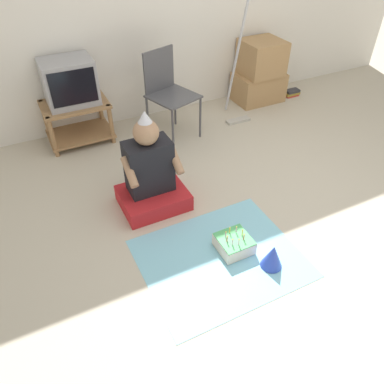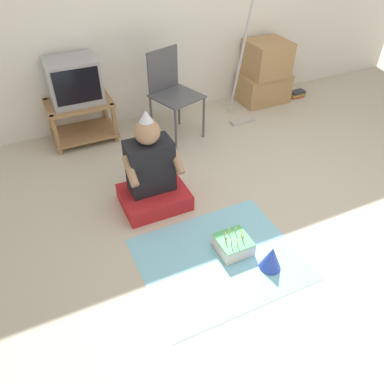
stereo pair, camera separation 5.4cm
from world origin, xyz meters
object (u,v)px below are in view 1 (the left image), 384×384
(folding_chair, at_px, (167,89))
(cardboard_box_stack, at_px, (260,73))
(birthday_cake, at_px, (234,244))
(person_seated, at_px, (151,176))
(tv, at_px, (69,82))
(party_hat_blue, at_px, (273,256))
(dust_mop, at_px, (237,87))
(book_pile, at_px, (292,93))

(folding_chair, xyz_separation_m, cardboard_box_stack, (1.32, 0.27, -0.16))
(birthday_cake, bearing_deg, person_seated, 114.00)
(tv, xyz_separation_m, folding_chair, (0.88, -0.30, -0.12))
(person_seated, xyz_separation_m, party_hat_blue, (0.49, -1.01, -0.18))
(dust_mop, xyz_separation_m, party_hat_blue, (-0.91, -1.97, -0.28))
(dust_mop, bearing_deg, cardboard_box_stack, 30.17)
(dust_mop, height_order, birthday_cake, dust_mop)
(book_pile, xyz_separation_m, person_seated, (-2.38, -1.17, 0.24))
(person_seated, xyz_separation_m, birthday_cake, (0.34, -0.76, -0.22))
(book_pile, bearing_deg, tv, 177.25)
(dust_mop, bearing_deg, folding_chair, 178.23)
(person_seated, relative_size, party_hat_blue, 4.47)
(person_seated, bearing_deg, tv, 102.82)
(tv, height_order, cardboard_box_stack, tv)
(person_seated, relative_size, birthday_cake, 3.56)
(folding_chair, distance_m, cardboard_box_stack, 1.36)
(book_pile, xyz_separation_m, birthday_cake, (-2.04, -1.92, 0.02))
(tv, relative_size, person_seated, 0.57)
(tv, bearing_deg, folding_chair, -18.98)
(dust_mop, xyz_separation_m, book_pile, (0.98, 0.20, -0.35))
(person_seated, distance_m, party_hat_blue, 1.13)
(birthday_cake, bearing_deg, folding_chair, 81.80)
(dust_mop, bearing_deg, birthday_cake, -121.67)
(cardboard_box_stack, xyz_separation_m, birthday_cake, (-1.57, -2.02, -0.29))
(dust_mop, height_order, person_seated, dust_mop)
(cardboard_box_stack, bearing_deg, folding_chair, -168.38)
(party_hat_blue, bearing_deg, folding_chair, 87.22)
(dust_mop, bearing_deg, person_seated, -145.37)
(birthday_cake, bearing_deg, book_pile, 43.29)
(folding_chair, xyz_separation_m, party_hat_blue, (-0.10, -2.00, -0.41))
(party_hat_blue, bearing_deg, book_pile, 49.05)
(tv, relative_size, folding_chair, 0.55)
(tv, height_order, person_seated, tv)
(tv, distance_m, birthday_cake, 2.22)
(tv, relative_size, cardboard_box_stack, 0.66)
(cardboard_box_stack, xyz_separation_m, party_hat_blue, (-1.42, -2.27, -0.25))
(birthday_cake, xyz_separation_m, party_hat_blue, (0.15, -0.25, 0.04))
(tv, relative_size, birthday_cake, 2.02)
(cardboard_box_stack, height_order, person_seated, person_seated)
(cardboard_box_stack, distance_m, person_seated, 2.29)
(cardboard_box_stack, height_order, book_pile, cardboard_box_stack)
(tv, distance_m, dust_mop, 1.74)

